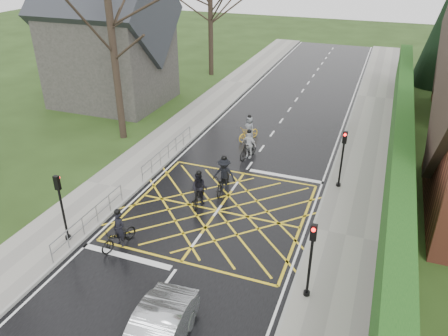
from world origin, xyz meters
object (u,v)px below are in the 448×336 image
Objects in this scene: cyclist_rear at (119,235)px; cyclist_lead at (249,131)px; cyclist_front at (248,148)px; cyclist_back at (199,192)px; cyclist_mid at (224,178)px.

cyclist_lead is (1.69, 12.49, 0.00)m from cyclist_rear.
cyclist_front is 2.64m from cyclist_lead.
cyclist_rear is 1.06× the size of cyclist_lead.
cyclist_front is at bearing -48.68° from cyclist_lead.
cyclist_lead is at bearing 83.48° from cyclist_back.
cyclist_front is (0.00, 4.11, -0.07)m from cyclist_mid.
cyclist_mid is 6.68m from cyclist_lead.
cyclist_back is 1.76m from cyclist_mid.
cyclist_mid is (2.47, 5.86, 0.14)m from cyclist_rear.
cyclist_back reaches higher than cyclist_lead.
cyclist_front is 1.01× the size of cyclist_lead.
cyclist_back is 8.27m from cyclist_lead.
cyclist_back is 1.02× the size of cyclist_lead.
cyclist_rear is 10.27m from cyclist_front.
cyclist_mid reaches higher than cyclist_rear.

